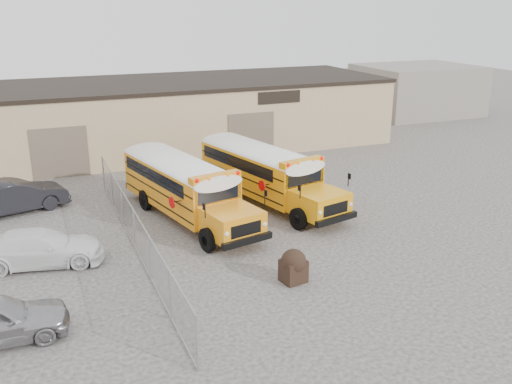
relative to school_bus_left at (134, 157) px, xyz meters
name	(u,v)px	position (x,y,z in m)	size (l,w,h in m)	color
ground	(297,254)	(4.32, -11.75, -1.67)	(120.00, 120.00, 0.00)	#343230
warehouse	(172,114)	(4.32, 8.24, 0.71)	(30.20, 10.20, 4.67)	tan
chainlink_fence	(135,229)	(-1.68, -8.75, -0.76)	(0.07, 18.07, 1.81)	#96999F
distant_building_right	(416,90)	(28.32, 12.25, 0.53)	(10.00, 8.00, 4.40)	gray
school_bus_left	(134,157)	(0.00, 0.00, 0.00)	(4.44, 10.12, 2.88)	orange
school_bus_right	(205,147)	(4.35, 0.73, 0.01)	(4.64, 10.16, 2.89)	orange
tarp_bundle	(293,265)	(3.15, -13.85, -1.01)	(0.97, 0.94, 1.28)	black
car_white	(40,248)	(-5.39, -8.78, -0.96)	(1.98, 4.87, 1.41)	white
car_dark	(15,196)	(-6.24, -2.04, -0.85)	(1.73, 4.95, 1.63)	black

